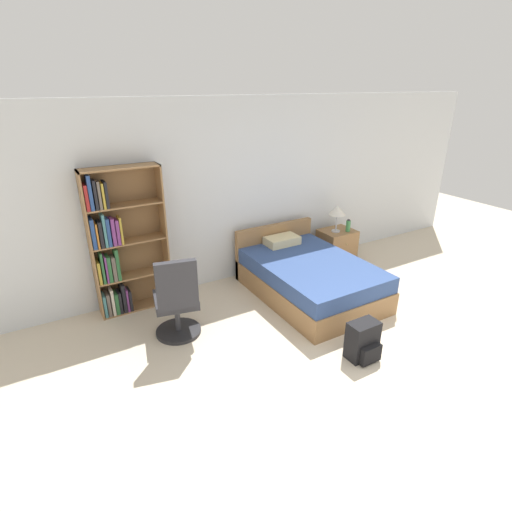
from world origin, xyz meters
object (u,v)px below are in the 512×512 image
nightstand (336,246)px  backpack_black (363,341)px  bed (308,276)px  office_chair (177,302)px  table_lamp (337,211)px  water_bottle (348,226)px  bookshelf (118,247)px

nightstand → backpack_black: bearing=-124.3°
bed → office_chair: bearing=-177.0°
bed → backpack_black: (-0.35, -1.45, -0.07)m
table_lamp → water_bottle: 0.32m
backpack_black → nightstand: bearing=55.7°
nightstand → bed: bearing=-148.5°
bed → backpack_black: 1.49m
table_lamp → water_bottle: table_lamp is taller
bed → water_bottle: 1.38m
bed → office_chair: (-1.93, -0.10, 0.20)m
water_bottle → backpack_black: 2.58m
nightstand → table_lamp: size_ratio=1.25×
bookshelf → backpack_black: bearing=-49.6°
bed → backpack_black: size_ratio=4.51×
office_chair → table_lamp: office_chair is taller
bookshelf → office_chair: (0.38, -0.95, -0.42)m
table_lamp → nightstand: bearing=21.1°
office_chair → nightstand: size_ratio=1.93×
office_chair → backpack_black: 2.09m
office_chair → backpack_black: bearing=-40.6°
office_chair → nightstand: (3.02, 0.77, -0.20)m
bookshelf → office_chair: bearing=-68.4°
bookshelf → bed: bearing=-20.2°
office_chair → water_bottle: size_ratio=5.27×
table_lamp → water_bottle: size_ratio=2.19×
bookshelf → office_chair: bookshelf is taller
bookshelf → bed: 2.53m
bookshelf → bed: bookshelf is taller
bed → water_bottle: (1.21, 0.56, 0.36)m
backpack_black → table_lamp: bearing=56.7°
backpack_black → bed: bearing=76.5°
nightstand → table_lamp: table_lamp is taller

